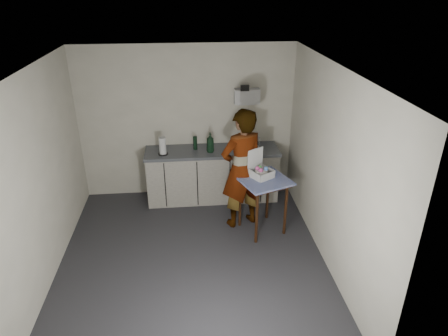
{
  "coord_description": "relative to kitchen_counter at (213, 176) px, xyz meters",
  "views": [
    {
      "loc": [
        0.0,
        -4.44,
        3.52
      ],
      "look_at": [
        0.48,
        0.45,
        1.16
      ],
      "focal_mm": 32.0,
      "sensor_mm": 36.0,
      "label": 1
    }
  ],
  "objects": [
    {
      "name": "ground",
      "position": [
        -0.4,
        -1.7,
        -0.43
      ],
      "size": [
        4.0,
        4.0,
        0.0
      ],
      "primitive_type": "plane",
      "color": "#2C2B31",
      "rests_on": "ground"
    },
    {
      "name": "wall_back",
      "position": [
        -0.4,
        0.29,
        0.87
      ],
      "size": [
        3.6,
        0.02,
        2.6
      ],
      "primitive_type": "cube",
      "color": "beige",
      "rests_on": "ground"
    },
    {
      "name": "wall_right",
      "position": [
        1.39,
        -1.7,
        0.87
      ],
      "size": [
        0.02,
        4.0,
        2.6
      ],
      "primitive_type": "cube",
      "color": "beige",
      "rests_on": "ground"
    },
    {
      "name": "wall_left",
      "position": [
        -2.19,
        -1.7,
        0.87
      ],
      "size": [
        0.02,
        4.0,
        2.6
      ],
      "primitive_type": "cube",
      "color": "beige",
      "rests_on": "ground"
    },
    {
      "name": "ceiling",
      "position": [
        -0.4,
        -1.7,
        2.17
      ],
      "size": [
        3.6,
        4.0,
        0.01
      ],
      "primitive_type": "cube",
      "color": "white",
      "rests_on": "wall_back"
    },
    {
      "name": "kitchen_counter",
      "position": [
        0.0,
        0.0,
        0.0
      ],
      "size": [
        2.24,
        0.62,
        0.91
      ],
      "color": "black",
      "rests_on": "ground"
    },
    {
      "name": "wall_shelf",
      "position": [
        0.6,
        0.22,
        1.32
      ],
      "size": [
        0.42,
        0.18,
        0.37
      ],
      "color": "white",
      "rests_on": "ground"
    },
    {
      "name": "side_table",
      "position": [
        0.68,
        -1.06,
        0.33
      ],
      "size": [
        0.87,
        0.87,
        0.87
      ],
      "rotation": [
        0.0,
        0.0,
        0.37
      ],
      "color": "#36170C",
      "rests_on": "ground"
    },
    {
      "name": "standing_man",
      "position": [
        0.38,
        -0.86,
        0.51
      ],
      "size": [
        0.8,
        0.68,
        1.88
      ],
      "primitive_type": "imported",
      "rotation": [
        0.0,
        0.0,
        3.53
      ],
      "color": "#B2A593",
      "rests_on": "ground"
    },
    {
      "name": "soap_bottle",
      "position": [
        -0.04,
        -0.09,
        0.65
      ],
      "size": [
        0.15,
        0.15,
        0.33
      ],
      "primitive_type": "imported",
      "rotation": [
        0.0,
        0.0,
        0.17
      ],
      "color": "black",
      "rests_on": "kitchen_counter"
    },
    {
      "name": "soda_can",
      "position": [
        -0.03,
        -0.0,
        0.54
      ],
      "size": [
        0.06,
        0.06,
        0.12
      ],
      "primitive_type": "cylinder",
      "color": "red",
      "rests_on": "kitchen_counter"
    },
    {
      "name": "dark_bottle",
      "position": [
        -0.28,
        0.06,
        0.6
      ],
      "size": [
        0.07,
        0.07,
        0.23
      ],
      "primitive_type": "cylinder",
      "color": "black",
      "rests_on": "kitchen_counter"
    },
    {
      "name": "paper_towel",
      "position": [
        -0.81,
        -0.11,
        0.62
      ],
      "size": [
        0.16,
        0.16,
        0.29
      ],
      "color": "black",
      "rests_on": "kitchen_counter"
    },
    {
      "name": "dish_rack",
      "position": [
        0.6,
        -0.02,
        0.54
      ],
      "size": [
        0.36,
        0.27,
        0.25
      ],
      "color": "silver",
      "rests_on": "kitchen_counter"
    },
    {
      "name": "bakery_box",
      "position": [
        0.64,
        -0.98,
        0.54
      ],
      "size": [
        0.4,
        0.4,
        0.4
      ],
      "rotation": [
        0.0,
        0.0,
        0.55
      ],
      "color": "white",
      "rests_on": "side_table"
    }
  ]
}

